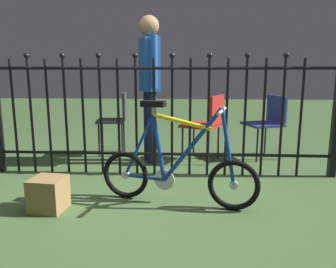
% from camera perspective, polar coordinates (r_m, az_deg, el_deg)
% --- Properties ---
extents(ground_plane, '(20.00, 20.00, 0.00)m').
position_cam_1_polar(ground_plane, '(2.99, -2.07, -11.23)').
color(ground_plane, '#3C582E').
extents(iron_fence, '(3.70, 0.07, 1.37)m').
position_cam_1_polar(iron_fence, '(3.55, -2.48, 3.82)').
color(iron_fence, black).
rests_on(iron_fence, ground).
extents(bicycle, '(1.35, 0.46, 0.88)m').
position_cam_1_polar(bicycle, '(2.82, 1.51, -6.18)').
color(bicycle, black).
rests_on(bicycle, ground).
extents(chair_charcoal, '(0.42, 0.41, 0.83)m').
position_cam_1_polar(chair_charcoal, '(4.48, -8.75, 2.98)').
color(chair_charcoal, black).
rests_on(chair_charcoal, ground).
extents(chair_navy, '(0.53, 0.53, 0.80)m').
position_cam_1_polar(chair_navy, '(4.45, 16.76, 2.34)').
color(chair_navy, black).
rests_on(chair_navy, ground).
extents(chair_red, '(0.57, 0.57, 0.82)m').
position_cam_1_polar(chair_red, '(4.12, 6.75, 2.22)').
color(chair_red, black).
rests_on(chair_red, ground).
extents(person_visitor, '(0.28, 0.45, 1.74)m').
position_cam_1_polar(person_visitor, '(4.00, -3.20, 9.92)').
color(person_visitor, '#191E3F').
rests_on(person_visitor, ground).
extents(display_crate, '(0.28, 0.28, 0.27)m').
position_cam_1_polar(display_crate, '(2.91, -19.82, -9.66)').
color(display_crate, olive).
rests_on(display_crate, ground).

